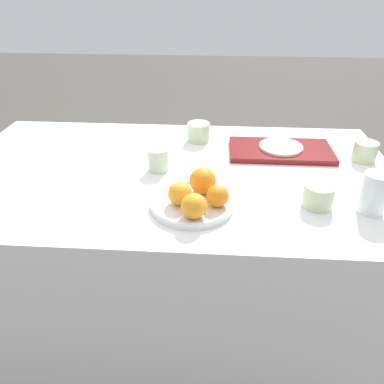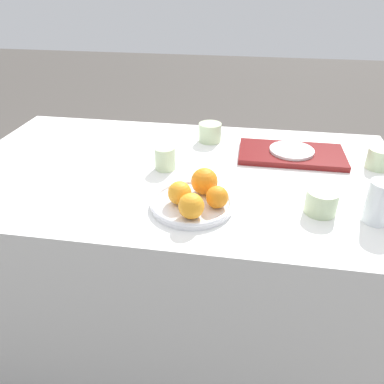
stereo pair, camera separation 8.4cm
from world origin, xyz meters
TOP-DOWN VIEW (x-y plane):
  - ground_plane at (0.00, 0.00)m, footprint 12.00×12.00m
  - table at (0.00, 0.00)m, footprint 1.52×0.86m
  - fruit_platter at (0.08, -0.23)m, footprint 0.24×0.24m
  - orange_0 at (0.11, -0.17)m, footprint 0.08×0.08m
  - orange_1 at (0.09, -0.30)m, footprint 0.07×0.07m
  - orange_2 at (0.15, -0.24)m, footprint 0.06×0.06m
  - orange_3 at (0.05, -0.24)m, footprint 0.07×0.07m
  - water_glass at (0.58, -0.21)m, footprint 0.07×0.07m
  - serving_tray at (0.39, 0.17)m, footprint 0.38×0.20m
  - side_plate at (0.39, 0.17)m, footprint 0.16×0.16m
  - cup_0 at (0.44, -0.19)m, footprint 0.09×0.09m
  - cup_1 at (0.67, 0.12)m, footprint 0.08×0.08m
  - cup_2 at (0.07, 0.26)m, footprint 0.09×0.09m
  - cup_3 at (-0.05, -0.00)m, footprint 0.07×0.07m

SIDE VIEW (x-z plane):
  - ground_plane at x=0.00m, z-range 0.00..0.00m
  - table at x=0.00m, z-range 0.00..0.76m
  - serving_tray at x=0.39m, z-range 0.76..0.78m
  - fruit_platter at x=0.08m, z-range 0.76..0.78m
  - side_plate at x=0.39m, z-range 0.78..0.79m
  - cup_0 at x=0.44m, z-range 0.76..0.83m
  - cup_1 at x=0.67m, z-range 0.76..0.83m
  - cup_2 at x=0.07m, z-range 0.76..0.83m
  - cup_3 at x=-0.05m, z-range 0.76..0.84m
  - orange_2 at x=0.15m, z-range 0.77..0.84m
  - orange_3 at x=0.05m, z-range 0.77..0.84m
  - orange_1 at x=0.09m, z-range 0.77..0.84m
  - orange_0 at x=0.11m, z-range 0.77..0.85m
  - water_glass at x=0.58m, z-range 0.76..0.88m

